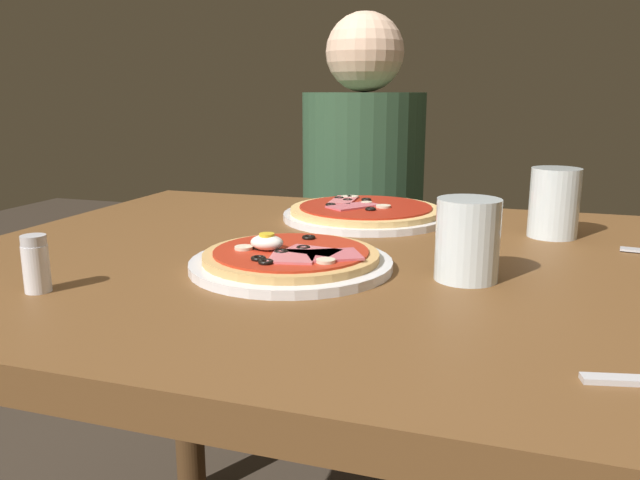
{
  "coord_description": "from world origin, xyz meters",
  "views": [
    {
      "loc": [
        0.22,
        -0.84,
        0.98
      ],
      "look_at": [
        -0.04,
        -0.05,
        0.79
      ],
      "focal_mm": 35.51,
      "sensor_mm": 36.0,
      "label": 1
    }
  ],
  "objects_px": {
    "water_glass_far": "(467,245)",
    "salt_shaker": "(36,264)",
    "pizza_foreground": "(291,260)",
    "pizza_across_left": "(365,213)",
    "dining_table": "(354,332)",
    "diner_person": "(362,250)",
    "water_glass_near": "(554,207)"
  },
  "relations": [
    {
      "from": "water_glass_far",
      "to": "salt_shaker",
      "type": "distance_m",
      "value": 0.51
    },
    {
      "from": "water_glass_far",
      "to": "pizza_across_left",
      "type": "bearing_deg",
      "value": 122.83
    },
    {
      "from": "pizza_foreground",
      "to": "pizza_across_left",
      "type": "xyz_separation_m",
      "value": [
        0.01,
        0.35,
        -0.0
      ]
    },
    {
      "from": "water_glass_near",
      "to": "diner_person",
      "type": "xyz_separation_m",
      "value": [
        -0.46,
        0.57,
        -0.24
      ]
    },
    {
      "from": "salt_shaker",
      "to": "water_glass_far",
      "type": "bearing_deg",
      "value": 23.76
    },
    {
      "from": "dining_table",
      "to": "diner_person",
      "type": "distance_m",
      "value": 0.81
    },
    {
      "from": "water_glass_near",
      "to": "diner_person",
      "type": "bearing_deg",
      "value": 128.7
    },
    {
      "from": "dining_table",
      "to": "pizza_foreground",
      "type": "height_order",
      "value": "pizza_foreground"
    },
    {
      "from": "dining_table",
      "to": "diner_person",
      "type": "relative_size",
      "value": 0.98
    },
    {
      "from": "pizza_across_left",
      "to": "salt_shaker",
      "type": "relative_size",
      "value": 4.44
    },
    {
      "from": "water_glass_near",
      "to": "water_glass_far",
      "type": "xyz_separation_m",
      "value": [
        -0.11,
        -0.29,
        -0.0
      ]
    },
    {
      "from": "pizza_foreground",
      "to": "pizza_across_left",
      "type": "bearing_deg",
      "value": 88.23
    },
    {
      "from": "dining_table",
      "to": "salt_shaker",
      "type": "distance_m",
      "value": 0.44
    },
    {
      "from": "water_glass_far",
      "to": "salt_shaker",
      "type": "bearing_deg",
      "value": -156.24
    },
    {
      "from": "pizza_foreground",
      "to": "pizza_across_left",
      "type": "relative_size",
      "value": 0.89
    },
    {
      "from": "salt_shaker",
      "to": "diner_person",
      "type": "relative_size",
      "value": 0.06
    },
    {
      "from": "water_glass_near",
      "to": "water_glass_far",
      "type": "relative_size",
      "value": 1.09
    },
    {
      "from": "pizza_foreground",
      "to": "water_glass_far",
      "type": "bearing_deg",
      "value": 5.63
    },
    {
      "from": "pizza_across_left",
      "to": "dining_table",
      "type": "bearing_deg",
      "value": -78.8
    },
    {
      "from": "pizza_across_left",
      "to": "diner_person",
      "type": "distance_m",
      "value": 0.59
    },
    {
      "from": "water_glass_near",
      "to": "pizza_foreground",
      "type": "bearing_deg",
      "value": -136.99
    },
    {
      "from": "dining_table",
      "to": "water_glass_far",
      "type": "relative_size",
      "value": 11.44
    },
    {
      "from": "pizza_across_left",
      "to": "water_glass_near",
      "type": "xyz_separation_m",
      "value": [
        0.32,
        -0.04,
        0.04
      ]
    },
    {
      "from": "salt_shaker",
      "to": "water_glass_near",
      "type": "bearing_deg",
      "value": 40.56
    },
    {
      "from": "dining_table",
      "to": "water_glass_far",
      "type": "distance_m",
      "value": 0.24
    },
    {
      "from": "dining_table",
      "to": "pizza_across_left",
      "type": "distance_m",
      "value": 0.29
    },
    {
      "from": "pizza_across_left",
      "to": "salt_shaker",
      "type": "xyz_separation_m",
      "value": [
        -0.25,
        -0.53,
        0.02
      ]
    },
    {
      "from": "pizza_across_left",
      "to": "water_glass_near",
      "type": "distance_m",
      "value": 0.32
    },
    {
      "from": "dining_table",
      "to": "diner_person",
      "type": "xyz_separation_m",
      "value": [
        -0.19,
        0.79,
        -0.08
      ]
    },
    {
      "from": "pizza_foreground",
      "to": "pizza_across_left",
      "type": "distance_m",
      "value": 0.35
    },
    {
      "from": "pizza_across_left",
      "to": "water_glass_far",
      "type": "height_order",
      "value": "water_glass_far"
    },
    {
      "from": "pizza_across_left",
      "to": "water_glass_near",
      "type": "relative_size",
      "value": 2.71
    }
  ]
}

